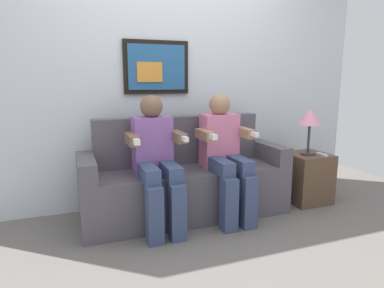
% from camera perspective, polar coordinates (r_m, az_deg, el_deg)
% --- Properties ---
extents(ground_plane, '(5.53, 5.53, 0.00)m').
position_cam_1_polar(ground_plane, '(2.91, 1.07, -14.22)').
color(ground_plane, '#66605B').
extents(back_wall_assembly, '(4.26, 0.10, 2.60)m').
position_cam_1_polar(back_wall_assembly, '(3.35, -3.84, 12.05)').
color(back_wall_assembly, silver).
rests_on(back_wall_assembly, ground_plane).
extents(couch, '(1.86, 0.58, 0.90)m').
position_cam_1_polar(couch, '(3.08, -1.16, -6.52)').
color(couch, '#514C56').
rests_on(couch, ground_plane).
extents(person_on_left, '(0.46, 0.56, 1.11)m').
position_cam_1_polar(person_on_left, '(2.76, -6.17, -2.32)').
color(person_on_left, '#8C59A5').
rests_on(person_on_left, ground_plane).
extents(person_on_right, '(0.46, 0.56, 1.11)m').
position_cam_1_polar(person_on_right, '(2.97, 5.61, -1.35)').
color(person_on_right, pink).
rests_on(person_on_right, ground_plane).
extents(side_table_right, '(0.40, 0.40, 0.50)m').
position_cam_1_polar(side_table_right, '(3.62, 18.98, -5.44)').
color(side_table_right, brown).
rests_on(side_table_right, ground_plane).
extents(table_lamp, '(0.22, 0.22, 0.46)m').
position_cam_1_polar(table_lamp, '(3.47, 19.51, 4.08)').
color(table_lamp, '#333338').
rests_on(table_lamp, side_table_right).
extents(spare_remote_on_table, '(0.04, 0.13, 0.02)m').
position_cam_1_polar(spare_remote_on_table, '(3.54, 21.33, -1.65)').
color(spare_remote_on_table, white).
rests_on(spare_remote_on_table, side_table_right).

